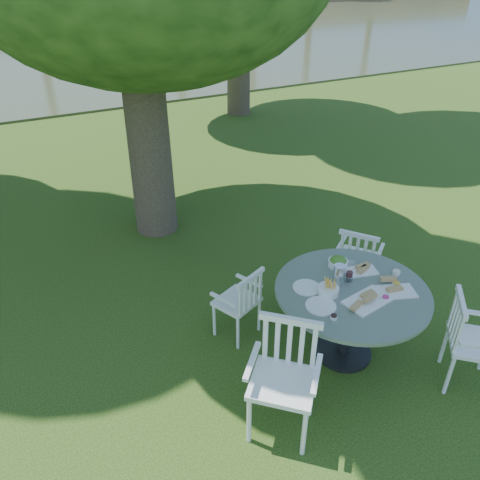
# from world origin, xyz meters

# --- Properties ---
(ground) EXTENTS (140.00, 140.00, 0.00)m
(ground) POSITION_xyz_m (0.00, 0.00, 0.00)
(ground) COLOR #1C370B
(ground) RESTS_ON ground
(table) EXTENTS (1.43, 1.43, 0.80)m
(table) POSITION_xyz_m (0.53, -1.00, 0.65)
(table) COLOR black
(table) RESTS_ON ground
(chair_ne) EXTENTS (0.59, 0.60, 0.87)m
(chair_ne) POSITION_xyz_m (1.26, -0.28, 0.51)
(chair_ne) COLOR white
(chair_ne) RESTS_ON ground
(chair_nw) EXTENTS (0.52, 0.51, 0.81)m
(chair_nw) POSITION_xyz_m (-0.23, -0.30, 0.47)
(chair_nw) COLOR white
(chair_nw) RESTS_ON ground
(chair_sw) EXTENTS (0.70, 0.70, 1.01)m
(chair_sw) POSITION_xyz_m (-0.43, -1.36, 0.59)
(chair_sw) COLOR white
(chair_sw) RESTS_ON ground
(chair_se) EXTENTS (0.63, 0.63, 0.92)m
(chair_se) POSITION_xyz_m (1.23, -1.76, 0.54)
(chair_se) COLOR white
(chair_se) RESTS_ON ground
(tableware) EXTENTS (1.12, 0.86, 0.21)m
(tableware) POSITION_xyz_m (0.50, -0.93, 0.84)
(tableware) COLOR white
(tableware) RESTS_ON table
(river) EXTENTS (100.00, 28.00, 0.12)m
(river) POSITION_xyz_m (0.00, 23.00, 0.00)
(river) COLOR #363E24
(river) RESTS_ON ground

